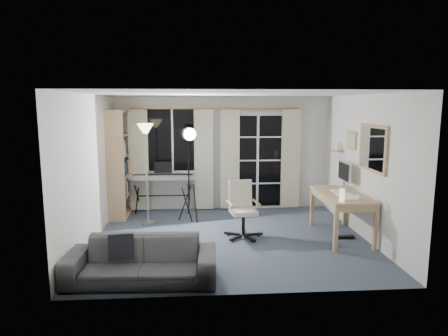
# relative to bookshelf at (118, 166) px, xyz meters

# --- Properties ---
(floor) EXTENTS (4.50, 4.00, 0.02)m
(floor) POSITION_rel_bookshelf_xyz_m (2.13, -1.58, -1.02)
(floor) COLOR #313B47
(floor) RESTS_ON ground
(window) EXTENTS (1.20, 0.08, 1.40)m
(window) POSITION_rel_bookshelf_xyz_m (1.08, 0.39, 0.49)
(window) COLOR white
(window) RESTS_ON floor
(french_door) EXTENTS (1.32, 0.09, 2.11)m
(french_door) POSITION_rel_bookshelf_xyz_m (2.88, 0.39, 0.01)
(french_door) COLOR white
(french_door) RESTS_ON floor
(curtains) EXTENTS (3.60, 0.07, 2.13)m
(curtains) POSITION_rel_bookshelf_xyz_m (1.99, 0.30, 0.08)
(curtains) COLOR gold
(curtains) RESTS_ON floor
(bookshelf) EXTENTS (0.35, 0.99, 2.13)m
(bookshelf) POSITION_rel_bookshelf_xyz_m (0.00, 0.00, 0.00)
(bookshelf) COLOR tan
(bookshelf) RESTS_ON floor
(torchiere_lamp) EXTENTS (0.32, 0.32, 1.89)m
(torchiere_lamp) POSITION_rel_bookshelf_xyz_m (0.65, -0.62, 0.51)
(torchiere_lamp) COLOR #B2B2B7
(torchiere_lamp) RESTS_ON floor
(keyboard_piano) EXTENTS (1.37, 0.67, 0.99)m
(keyboard_piano) POSITION_rel_bookshelf_xyz_m (0.88, 0.12, -0.26)
(keyboard_piano) COLOR black
(keyboard_piano) RESTS_ON floor
(studio_light) EXTENTS (0.39, 0.40, 1.85)m
(studio_light) POSITION_rel_bookshelf_xyz_m (1.44, -0.58, 0.47)
(studio_light) COLOR black
(studio_light) RESTS_ON floor
(office_chair) EXTENTS (0.66, 0.66, 0.96)m
(office_chair) POSITION_rel_bookshelf_xyz_m (2.33, -1.43, -0.45)
(office_chair) COLOR black
(office_chair) RESTS_ON floor
(desk) EXTENTS (0.72, 1.42, 0.75)m
(desk) POSITION_rel_bookshelf_xyz_m (4.01, -1.61, -0.35)
(desk) COLOR #A27A53
(desk) RESTS_ON floor
(monitor) EXTENTS (0.18, 0.54, 0.47)m
(monitor) POSITION_rel_bookshelf_xyz_m (4.20, -1.16, 0.03)
(monitor) COLOR silver
(monitor) RESTS_ON desk
(desk_clutter) EXTENTS (0.45, 0.85, 0.95)m
(desk_clutter) POSITION_rel_bookshelf_xyz_m (3.94, -1.84, -0.42)
(desk_clutter) COLOR white
(desk_clutter) RESTS_ON desk
(mug) EXTENTS (0.12, 0.10, 0.12)m
(mug) POSITION_rel_bookshelf_xyz_m (4.11, -2.11, -0.20)
(mug) COLOR silver
(mug) RESTS_ON desk
(wall_mirror) EXTENTS (0.04, 0.94, 0.74)m
(wall_mirror) POSITION_rel_bookshelf_xyz_m (4.35, -1.93, 0.54)
(wall_mirror) COLOR tan
(wall_mirror) RESTS_ON floor
(framed_print) EXTENTS (0.03, 0.42, 0.32)m
(framed_print) POSITION_rel_bookshelf_xyz_m (4.36, -1.03, 0.59)
(framed_print) COLOR tan
(framed_print) RESTS_ON floor
(wall_shelf) EXTENTS (0.16, 0.30, 0.18)m
(wall_shelf) POSITION_rel_bookshelf_xyz_m (4.29, -0.53, 0.40)
(wall_shelf) COLOR tan
(wall_shelf) RESTS_ON floor
(sofa) EXTENTS (1.91, 0.63, 0.74)m
(sofa) POSITION_rel_bookshelf_xyz_m (0.86, -3.13, -0.64)
(sofa) COLOR #313033
(sofa) RESTS_ON floor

